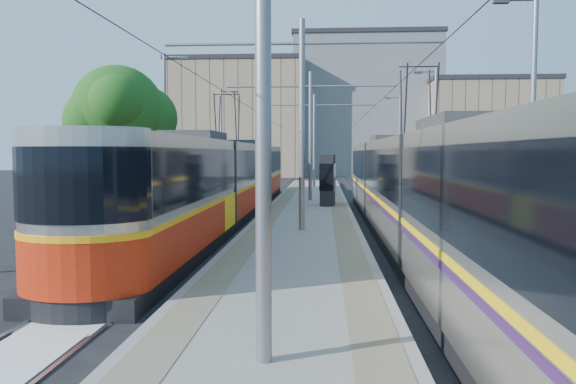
{
  "coord_description": "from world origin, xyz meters",
  "views": [
    {
      "loc": [
        0.73,
        -10.79,
        2.89
      ],
      "look_at": [
        -0.44,
        7.66,
        1.6
      ],
      "focal_mm": 35.0,
      "sensor_mm": 36.0,
      "label": 1
    }
  ],
  "objects": [
    {
      "name": "ground",
      "position": [
        0.0,
        0.0,
        0.0
      ],
      "size": [
        160.0,
        160.0,
        0.0
      ],
      "primitive_type": "plane",
      "color": "black",
      "rests_on": "ground"
    },
    {
      "name": "platform",
      "position": [
        0.0,
        17.0,
        0.15
      ],
      "size": [
        4.0,
        50.0,
        0.3
      ],
      "primitive_type": "cube",
      "color": "gray",
      "rests_on": "ground"
    },
    {
      "name": "tactile_strip_left",
      "position": [
        -1.45,
        17.0,
        0.3
      ],
      "size": [
        0.7,
        50.0,
        0.01
      ],
      "primitive_type": "cube",
      "color": "gray",
      "rests_on": "platform"
    },
    {
      "name": "tactile_strip_right",
      "position": [
        1.45,
        17.0,
        0.3
      ],
      "size": [
        0.7,
        50.0,
        0.01
      ],
      "primitive_type": "cube",
      "color": "gray",
      "rests_on": "platform"
    },
    {
      "name": "rails",
      "position": [
        0.0,
        17.0,
        0.02
      ],
      "size": [
        8.71,
        70.0,
        0.03
      ],
      "color": "gray",
      "rests_on": "ground"
    },
    {
      "name": "track_arrow",
      "position": [
        -3.6,
        -3.0,
        0.01
      ],
      "size": [
        1.2,
        5.0,
        0.01
      ],
      "primitive_type": "cube",
      "color": "silver",
      "rests_on": "ground"
    },
    {
      "name": "tram_left",
      "position": [
        -3.6,
        14.3,
        1.7
      ],
      "size": [
        2.43,
        32.35,
        5.5
      ],
      "color": "black",
      "rests_on": "ground"
    },
    {
      "name": "tram_right",
      "position": [
        3.6,
        6.62,
        1.86
      ],
      "size": [
        2.43,
        31.34,
        5.5
      ],
      "color": "black",
      "rests_on": "ground"
    },
    {
      "name": "catenary",
      "position": [
        0.0,
        14.15,
        4.52
      ],
      "size": [
        9.2,
        70.0,
        7.0
      ],
      "color": "gray",
      "rests_on": "platform"
    },
    {
      "name": "street_lamps",
      "position": [
        -0.0,
        21.0,
        4.18
      ],
      "size": [
        15.18,
        38.22,
        8.0
      ],
      "color": "gray",
      "rests_on": "ground"
    },
    {
      "name": "shelter",
      "position": [
        0.93,
        16.78,
        1.62
      ],
      "size": [
        0.82,
        1.2,
        2.51
      ],
      "rotation": [
        0.0,
        0.0,
        -0.11
      ],
      "color": "black",
      "rests_on": "platform"
    },
    {
      "name": "tree",
      "position": [
        -8.92,
        16.11,
        4.8
      ],
      "size": [
        4.89,
        4.52,
        7.1
      ],
      "color": "#382314",
      "rests_on": "ground"
    },
    {
      "name": "building_left",
      "position": [
        -10.0,
        60.0,
        7.13
      ],
      "size": [
        16.32,
        12.24,
        14.24
      ],
      "color": "gray",
      "rests_on": "ground"
    },
    {
      "name": "building_centre",
      "position": [
        6.0,
        64.0,
        8.84
      ],
      "size": [
        18.36,
        14.28,
        17.66
      ],
      "color": "gray",
      "rests_on": "ground"
    },
    {
      "name": "building_right",
      "position": [
        20.0,
        58.0,
        5.78
      ],
      "size": [
        14.28,
        10.2,
        11.54
      ],
      "color": "gray",
      "rests_on": "ground"
    }
  ]
}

